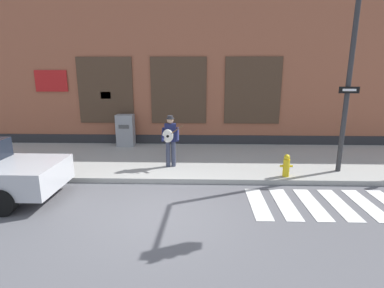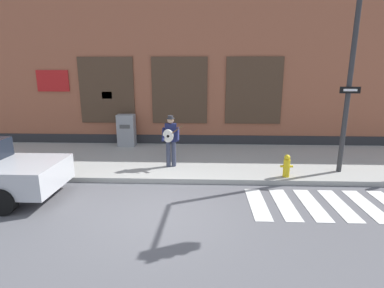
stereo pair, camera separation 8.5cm
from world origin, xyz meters
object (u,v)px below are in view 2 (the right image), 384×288
at_px(busker, 170,138).
at_px(utility_box, 127,130).
at_px(traffic_light, 368,50).
at_px(fire_hydrant, 287,166).

bearing_deg(busker, utility_box, 127.98).
height_order(busker, traffic_light, traffic_light).
bearing_deg(busker, fire_hydrant, -13.31).
bearing_deg(traffic_light, utility_box, 152.36).
height_order(busker, utility_box, busker).
xyz_separation_m(traffic_light, utility_box, (-7.66, 4.01, -3.02)).
xyz_separation_m(utility_box, fire_hydrant, (5.85, -3.70, -0.33)).
bearing_deg(traffic_light, busker, 167.83).
distance_m(busker, traffic_light, 6.19).
bearing_deg(busker, traffic_light, -12.17).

